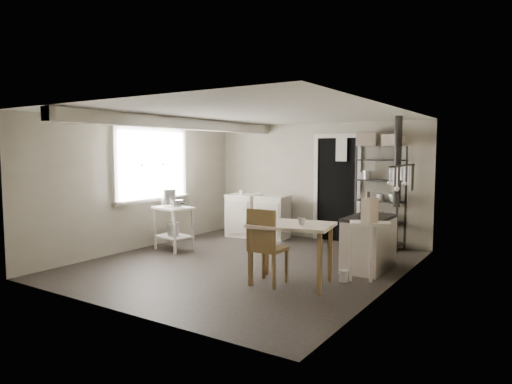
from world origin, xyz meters
The scene contains 31 objects.
floor centered at (0.00, 0.00, 0.00)m, with size 5.00×5.00×0.00m, color black.
ceiling centered at (0.00, 0.00, 2.30)m, with size 5.00×5.00×0.00m, color silver.
wall_back centered at (0.00, 2.50, 1.15)m, with size 4.50×0.02×2.30m, color #A8A28F.
wall_front centered at (0.00, -2.50, 1.15)m, with size 4.50×0.02×2.30m, color #A8A28F.
wall_left centered at (-2.25, 0.00, 1.15)m, with size 0.02×5.00×2.30m, color #A8A28F.
wall_right centered at (2.25, 0.00, 1.15)m, with size 0.02×5.00×2.30m, color #A8A28F.
window centered at (-2.22, 0.20, 1.50)m, with size 0.12×1.76×1.28m, color silver, non-canonical shape.
doorway centered at (0.45, 2.47, 1.00)m, with size 0.96×0.10×2.08m, color silver, non-canonical shape.
ceiling_beam centered at (-1.20, 0.00, 2.20)m, with size 0.18×5.00×0.18m, color silver, non-canonical shape.
wallpaper_panel centered at (2.24, 0.00, 1.15)m, with size 0.01×5.00×2.30m, color #C0B49C, non-canonical shape.
utensil_rail centered at (2.19, 0.60, 1.55)m, with size 0.06×1.20×0.44m, color silver, non-canonical shape.
prep_table centered at (-1.64, 0.14, 0.40)m, with size 0.67×0.48×0.77m, color silver, non-canonical shape.
stockpot centered at (-1.75, 0.15, 0.94)m, with size 0.25×0.25×0.27m, color silver.
saucepan centered at (-1.49, 0.09, 0.85)m, with size 0.19×0.19×0.11m, color silver.
bucket centered at (-1.62, 0.11, 0.39)m, with size 0.20×0.20×0.22m, color silver.
base_cabinets centered at (-1.04, 1.96, 0.46)m, with size 1.31×0.56×0.86m, color beige, non-canonical shape.
mixing_bowl centered at (-0.97, 1.89, 0.95)m, with size 0.26×0.26×0.06m, color silver.
counter_cup centered at (-1.34, 1.83, 0.97)m, with size 0.12×0.12×0.10m, color silver.
shelf_rack centered at (1.36, 2.31, 0.95)m, with size 0.87×0.34×1.84m, color black, non-canonical shape.
shelf_jar centered at (1.02, 2.36, 1.37)m, with size 0.09×0.09×0.19m, color silver.
storage_box_a centered at (1.09, 2.30, 2.01)m, with size 0.34×0.30×0.24m, color #BDAD98.
storage_box_b centered at (1.57, 2.28, 1.99)m, with size 0.30×0.28×0.19m, color #BDAD98.
stove centered at (1.71, 0.74, 0.44)m, with size 0.56×1.00×0.79m, color beige, non-canonical shape.
stovepipe centered at (1.98, 1.18, 1.59)m, with size 0.12×0.12×1.52m, color black, non-canonical shape.
side_ledge centered at (1.95, 0.08, 0.43)m, with size 0.53×0.28×0.81m, color silver, non-canonical shape.
oats_box centered at (1.95, 0.03, 1.01)m, with size 0.13×0.22×0.32m, color #BDAD98.
work_table centered at (1.10, -0.55, 0.38)m, with size 1.06×0.74×0.81m, color beige, non-canonical shape.
table_cup centered at (1.28, -0.60, 0.81)m, with size 0.10×0.10×0.09m, color silver.
chair centered at (0.86, -0.72, 0.48)m, with size 0.42×0.44×1.01m, color brown, non-canonical shape.
flour_sack centered at (1.09, 1.95, 0.24)m, with size 0.36×0.31×0.43m, color silver.
floor_crock centered at (1.65, -0.08, 0.07)m, with size 0.12×0.12×0.15m, color silver.
Camera 1 is at (3.93, -5.75, 1.75)m, focal length 32.00 mm.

